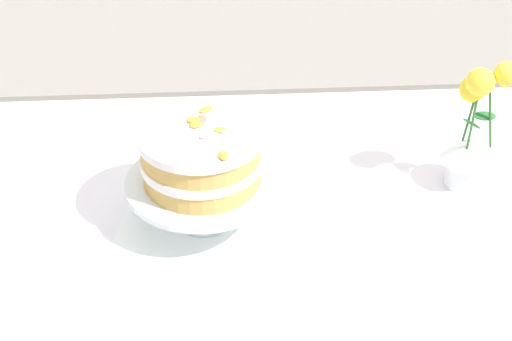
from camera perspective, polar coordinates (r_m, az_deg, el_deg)
dining_table at (r=1.46m, az=2.69°, el=-7.23°), size 1.40×1.00×0.74m
linen_napkin at (r=1.42m, az=-4.05°, el=-3.91°), size 0.37×0.37×0.00m
cake_stand at (r=1.37m, az=-4.19°, el=-1.25°), size 0.29×0.29×0.10m
layer_cake at (r=1.32m, az=-4.32°, el=1.21°), size 0.23×0.23×0.11m
flower_vase at (r=1.50m, az=16.60°, el=2.78°), size 0.12×0.10×0.28m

